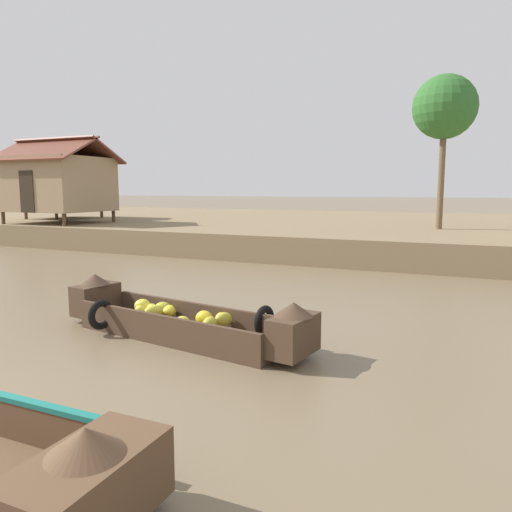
{
  "coord_description": "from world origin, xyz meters",
  "views": [
    {
      "loc": [
        5.01,
        -2.27,
        2.48
      ],
      "look_at": [
        0.96,
        6.7,
        1.14
      ],
      "focal_mm": 34.39,
      "sensor_mm": 36.0,
      "label": 1
    }
  ],
  "objects_px": {
    "stilt_house_left": "(63,185)",
    "palm_tree_mid": "(445,108)",
    "banana_boat": "(180,320)",
    "stilt_house_mid_left": "(58,183)"
  },
  "relations": [
    {
      "from": "banana_boat",
      "to": "palm_tree_mid",
      "type": "relative_size",
      "value": 0.83
    },
    {
      "from": "banana_boat",
      "to": "stilt_house_mid_left",
      "type": "relative_size",
      "value": 1.02
    },
    {
      "from": "stilt_house_left",
      "to": "palm_tree_mid",
      "type": "distance_m",
      "value": 19.11
    },
    {
      "from": "banana_boat",
      "to": "stilt_house_mid_left",
      "type": "bearing_deg",
      "value": 142.25
    },
    {
      "from": "banana_boat",
      "to": "stilt_house_mid_left",
      "type": "xyz_separation_m",
      "value": [
        -13.25,
        10.26,
        2.47
      ]
    },
    {
      "from": "banana_boat",
      "to": "palm_tree_mid",
      "type": "distance_m",
      "value": 15.04
    },
    {
      "from": "stilt_house_left",
      "to": "stilt_house_mid_left",
      "type": "distance_m",
      "value": 3.77
    },
    {
      "from": "stilt_house_left",
      "to": "palm_tree_mid",
      "type": "height_order",
      "value": "palm_tree_mid"
    },
    {
      "from": "banana_boat",
      "to": "palm_tree_mid",
      "type": "height_order",
      "value": "palm_tree_mid"
    },
    {
      "from": "stilt_house_mid_left",
      "to": "palm_tree_mid",
      "type": "relative_size",
      "value": 0.81
    }
  ]
}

